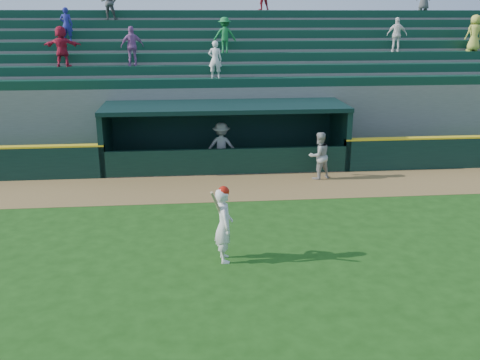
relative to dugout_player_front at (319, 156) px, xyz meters
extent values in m
plane|color=#1A4411|center=(-3.28, -5.66, -0.87)|extent=(120.00, 120.00, 0.00)
cube|color=olive|center=(-3.28, -0.76, -0.86)|extent=(40.00, 3.00, 0.01)
imported|color=#A5A5A0|center=(0.00, 0.00, 0.00)|extent=(1.02, 0.92, 1.73)
imported|color=#969691|center=(-3.45, 1.68, 0.04)|extent=(1.24, 0.80, 1.82)
cube|color=slate|center=(-3.28, 2.04, -0.85)|extent=(9.00, 2.60, 0.04)
cube|color=black|center=(-7.88, 2.04, 0.28)|extent=(0.20, 2.60, 2.30)
cube|color=black|center=(1.32, 2.04, 0.28)|extent=(0.20, 2.60, 2.30)
cube|color=black|center=(-3.28, 3.34, 0.28)|extent=(9.40, 0.20, 2.30)
cube|color=black|center=(-3.28, 2.04, 1.51)|extent=(9.40, 2.80, 0.16)
cube|color=black|center=(-3.28, 0.82, -0.37)|extent=(9.00, 0.16, 1.00)
cube|color=brown|center=(-3.28, 2.84, -0.62)|extent=(8.40, 0.45, 0.10)
cube|color=slate|center=(-3.28, 3.87, 0.59)|extent=(34.00, 0.85, 2.91)
cube|color=#0F3828|center=(-3.28, 3.75, 2.22)|extent=(34.00, 0.60, 0.36)
cube|color=slate|center=(-3.28, 4.72, 0.81)|extent=(34.00, 0.85, 3.36)
cube|color=#0F3828|center=(-3.28, 4.60, 2.67)|extent=(34.00, 0.60, 0.36)
cube|color=slate|center=(-3.28, 5.57, 1.04)|extent=(34.00, 0.85, 3.81)
cube|color=#0F3828|center=(-3.28, 5.45, 3.12)|extent=(34.00, 0.60, 0.36)
cube|color=slate|center=(-3.28, 6.42, 1.26)|extent=(34.00, 0.85, 4.26)
cube|color=#0F3828|center=(-3.28, 6.30, 3.57)|extent=(34.00, 0.60, 0.36)
cube|color=slate|center=(-3.28, 7.27, 1.49)|extent=(34.00, 0.85, 4.71)
cube|color=#0F3828|center=(-3.28, 7.15, 4.02)|extent=(34.00, 0.60, 0.36)
cube|color=slate|center=(-3.28, 8.12, 1.71)|extent=(34.00, 0.85, 5.16)
cube|color=#0F3828|center=(-3.28, 8.00, 4.47)|extent=(34.00, 0.60, 0.36)
cube|color=slate|center=(-3.28, 8.97, 1.94)|extent=(34.00, 0.85, 5.61)
cube|color=#0F3828|center=(-3.28, 8.85, 4.92)|extent=(34.00, 0.60, 0.36)
cube|color=slate|center=(-3.28, 9.54, 1.94)|extent=(34.50, 0.30, 5.61)
imported|color=white|center=(4.68, 5.47, 4.05)|extent=(0.93, 0.55, 1.49)
imported|color=#B41B38|center=(-9.77, 4.62, 3.66)|extent=(1.52, 0.53, 1.62)
imported|color=navy|center=(-9.86, 6.32, 4.48)|extent=(0.54, 0.37, 1.46)
imported|color=#484848|center=(-8.21, 8.02, 5.47)|extent=(0.84, 0.69, 1.63)
imported|color=#1A7837|center=(-3.03, 5.47, 4.05)|extent=(0.98, 0.58, 1.50)
imported|color=gold|center=(8.29, 5.47, 4.10)|extent=(0.84, 0.61, 1.60)
imported|color=#A762A8|center=(-6.93, 4.62, 3.66)|extent=(1.00, 0.59, 1.60)
imported|color=white|center=(-3.55, 3.77, 3.15)|extent=(0.59, 0.43, 1.50)
imported|color=silver|center=(-3.91, -6.47, 0.06)|extent=(0.50, 0.71, 1.85)
sphere|color=#B5170A|center=(-3.91, -6.47, 0.91)|extent=(0.27, 0.27, 0.27)
cylinder|color=tan|center=(-4.09, -6.69, 0.68)|extent=(0.32, 0.45, 0.76)
camera|label=1|loc=(-4.67, -18.44, 4.94)|focal=40.00mm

